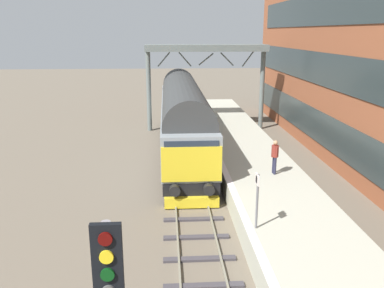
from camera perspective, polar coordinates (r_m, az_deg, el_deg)
ground_plane at (r=20.00m, az=-0.37°, el=-6.77°), size 140.00×140.00×0.00m
track_main at (r=19.97m, az=-0.37°, el=-6.63°), size 2.50×60.00×0.15m
station_platform at (r=20.32m, az=9.85°, el=-5.13°), size 4.00×44.00×1.01m
diesel_locomotive at (r=26.03m, az=-1.27°, el=4.19°), size 2.74×18.04×4.68m
platform_number_sign at (r=14.01m, az=9.14°, el=-6.77°), size 0.10×0.44×1.97m
waiting_passenger at (r=19.63m, az=11.56°, el=-1.37°), size 0.36×0.51×1.64m
overhead_footbridge at (r=31.79m, az=2.00°, el=12.46°), size 9.30×2.00×6.65m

